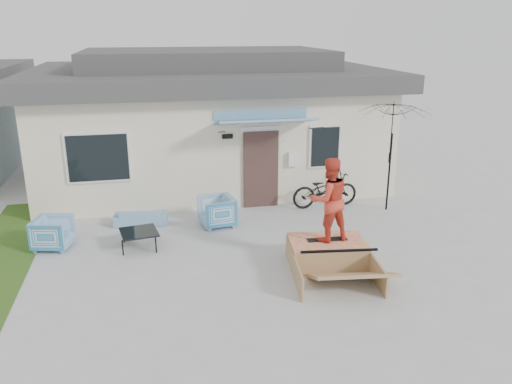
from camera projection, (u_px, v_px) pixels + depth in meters
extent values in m
plane|color=#ADADAD|center=(260.00, 285.00, 9.95)|extent=(90.00, 90.00, 0.00)
cube|color=beige|center=(208.00, 130.00, 16.94)|extent=(10.00, 7.00, 3.00)
cube|color=#3B3B3C|center=(206.00, 76.00, 16.40)|extent=(10.80, 7.80, 0.50)
cube|color=#3B3B3C|center=(206.00, 58.00, 16.23)|extent=(7.50, 4.50, 0.60)
cube|color=#442C28|center=(261.00, 170.00, 13.98)|extent=(0.95, 0.08, 2.10)
cube|color=white|center=(98.00, 158.00, 12.99)|extent=(1.60, 0.06, 1.30)
cube|color=white|center=(325.00, 147.00, 14.17)|extent=(0.90, 0.06, 1.20)
cube|color=teal|center=(265.00, 122.00, 13.07)|extent=(2.50, 1.09, 0.29)
imported|color=teal|center=(141.00, 214.00, 12.94)|extent=(1.35, 0.51, 0.52)
imported|color=teal|center=(53.00, 232.00, 11.50)|extent=(0.88, 0.91, 0.79)
imported|color=teal|center=(217.00, 210.00, 12.79)|extent=(0.87, 0.91, 0.82)
cube|color=black|center=(139.00, 239.00, 11.58)|extent=(0.91, 0.91, 0.39)
imported|color=black|center=(325.00, 186.00, 14.08)|extent=(1.90, 0.76, 1.19)
cylinder|color=black|center=(389.00, 172.00, 13.72)|extent=(0.05, 0.05, 2.10)
imported|color=black|center=(391.00, 147.00, 13.50)|extent=(1.85, 1.72, 0.90)
cube|color=black|center=(327.00, 239.00, 10.73)|extent=(0.85, 0.26, 0.05)
imported|color=#D8402C|center=(329.00, 198.00, 10.45)|extent=(0.94, 0.77, 1.75)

